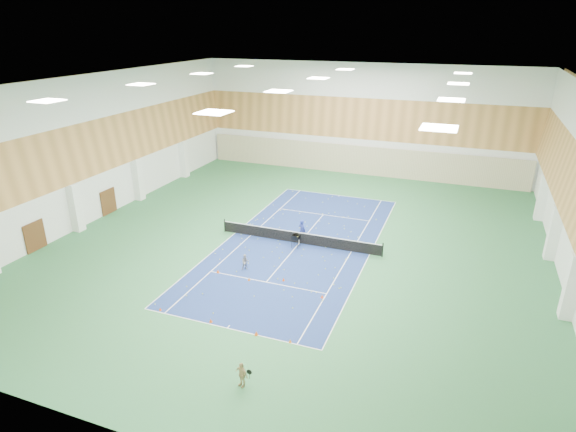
{
  "coord_description": "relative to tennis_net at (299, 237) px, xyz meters",
  "views": [
    {
      "loc": [
        11.14,
        -31.66,
        15.71
      ],
      "look_at": [
        -1.04,
        0.34,
        2.0
      ],
      "focal_mm": 30.0,
      "sensor_mm": 36.0,
      "label": 1
    }
  ],
  "objects": [
    {
      "name": "coach",
      "position": [
        0.02,
        0.6,
        0.32
      ],
      "size": [
        0.75,
        0.64,
        1.74
      ],
      "primitive_type": "imported",
      "rotation": [
        0.0,
        0.0,
        2.73
      ],
      "color": "navy",
      "rests_on": "ground"
    },
    {
      "name": "wood_cladding",
      "position": [
        0.0,
        0.0,
        7.45
      ],
      "size": [
        36.0,
        40.0,
        8.0
      ],
      "primitive_type": null,
      "color": "#C58949",
      "rests_on": "room_shell"
    },
    {
      "name": "cone_svc_b",
      "position": [
        -1.15,
        -6.6,
        -0.45
      ],
      "size": [
        0.19,
        0.19,
        0.21
      ],
      "primitive_type": "cone",
      "color": "#E65D0C",
      "rests_on": "ground"
    },
    {
      "name": "cone_svc_c",
      "position": [
        0.99,
        -5.83,
        -0.44
      ],
      "size": [
        0.2,
        0.2,
        0.22
      ],
      "primitive_type": "cone",
      "color": "#F2470C",
      "rests_on": "ground"
    },
    {
      "name": "cone_base_c",
      "position": [
        1.76,
        -11.87,
        -0.43
      ],
      "size": [
        0.22,
        0.22,
        0.24
      ],
      "primitive_type": "cone",
      "color": "#D64A0B",
      "rests_on": "ground"
    },
    {
      "name": "ground",
      "position": [
        0.0,
        0.0,
        -0.55
      ],
      "size": [
        40.0,
        40.0,
        0.0
      ],
      "primitive_type": "plane",
      "color": "#2D6A3D",
      "rests_on": "ground"
    },
    {
      "name": "ceiling_light_grid",
      "position": [
        0.0,
        0.0,
        11.37
      ],
      "size": [
        21.4,
        25.4,
        0.06
      ],
      "primitive_type": null,
      "color": "white",
      "rests_on": "room_shell"
    },
    {
      "name": "child_apron",
      "position": [
        2.76,
        -15.69,
        0.09
      ],
      "size": [
        0.81,
        0.54,
        1.28
      ],
      "primitive_type": "imported",
      "rotation": [
        0.0,
        0.0,
        -0.32
      ],
      "color": "tan",
      "rests_on": "ground"
    },
    {
      "name": "cone_base_d",
      "position": [
        3.71,
        -11.83,
        -0.45
      ],
      "size": [
        0.18,
        0.18,
        0.19
      ],
      "primitive_type": "cone",
      "color": "orange",
      "rests_on": "ground"
    },
    {
      "name": "tennis_balls_scatter",
      "position": [
        0.0,
        0.0,
        -0.5
      ],
      "size": [
        10.57,
        22.77,
        0.07
      ],
      "primitive_type": null,
      "color": "#C9DD25",
      "rests_on": "ground"
    },
    {
      "name": "back_curtain",
      "position": [
        0.0,
        19.75,
        1.05
      ],
      "size": [
        35.4,
        0.16,
        3.2
      ],
      "primitive_type": "cube",
      "color": "#C6B793",
      "rests_on": "ground"
    },
    {
      "name": "tennis_net",
      "position": [
        0.0,
        0.0,
        0.0
      ],
      "size": [
        12.8,
        0.1,
        1.1
      ],
      "primitive_type": null,
      "color": "black",
      "rests_on": "ground"
    },
    {
      "name": "cone_svc_d",
      "position": [
        3.99,
        -6.95,
        -0.44
      ],
      "size": [
        0.19,
        0.19,
        0.21
      ],
      "primitive_type": "cone",
      "color": "#FF440D",
      "rests_on": "ground"
    },
    {
      "name": "door_left_b",
      "position": [
        -17.92,
        0.0,
        0.55
      ],
      "size": [
        0.08,
        1.8,
        2.2
      ],
      "primitive_type": "cube",
      "color": "#593319",
      "rests_on": "ground"
    },
    {
      "name": "door_left_a",
      "position": [
        -17.92,
        -8.0,
        0.55
      ],
      "size": [
        0.08,
        1.8,
        2.2
      ],
      "primitive_type": "cube",
      "color": "#593319",
      "rests_on": "ground"
    },
    {
      "name": "child_court",
      "position": [
        -2.02,
        -5.28,
        0.01
      ],
      "size": [
        0.69,
        0.67,
        1.12
      ],
      "primitive_type": "imported",
      "rotation": [
        0.0,
        0.0,
        0.63
      ],
      "color": "gray",
      "rests_on": "ground"
    },
    {
      "name": "court_surface",
      "position": [
        0.0,
        0.0,
        -0.55
      ],
      "size": [
        10.97,
        23.77,
        0.01
      ],
      "primitive_type": "cube",
      "color": "navy",
      "rests_on": "ground"
    },
    {
      "name": "cone_svc_a",
      "position": [
        -3.57,
        -6.39,
        -0.43
      ],
      "size": [
        0.22,
        0.22,
        0.24
      ],
      "primitive_type": "cone",
      "color": "#DA4B0B",
      "rests_on": "ground"
    },
    {
      "name": "ball_cart",
      "position": [
        -0.01,
        -0.68,
        -0.05
      ],
      "size": [
        0.6,
        0.6,
        1.0
      ],
      "primitive_type": null,
      "rotation": [
        0.0,
        0.0,
        -0.03
      ],
      "color": "black",
      "rests_on": "ground"
    },
    {
      "name": "cone_base_a",
      "position": [
        -4.52,
        -11.7,
        -0.45
      ],
      "size": [
        0.18,
        0.18,
        0.19
      ],
      "primitive_type": "cone",
      "color": "#DA440B",
      "rests_on": "ground"
    },
    {
      "name": "room_shell",
      "position": [
        0.0,
        0.0,
        5.45
      ],
      "size": [
        36.0,
        40.0,
        12.0
      ],
      "primitive_type": null,
      "color": "white",
      "rests_on": "ground"
    },
    {
      "name": "cone_base_b",
      "position": [
        -1.14,
        -11.69,
        -0.44
      ],
      "size": [
        0.21,
        0.21,
        0.23
      ],
      "primitive_type": "cone",
      "color": "#F3540C",
      "rests_on": "ground"
    }
  ]
}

